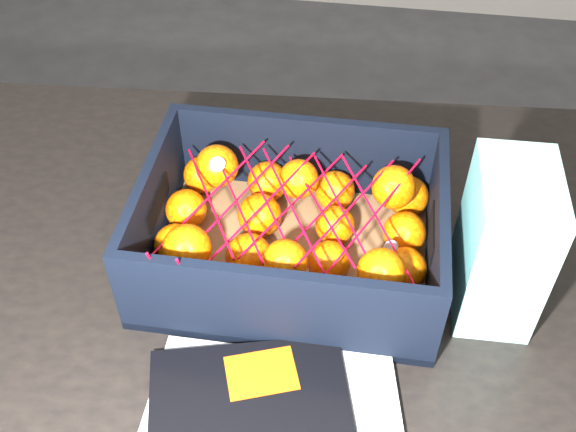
# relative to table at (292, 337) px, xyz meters

# --- Properties ---
(ground) EXTENTS (3.50, 3.50, 0.00)m
(ground) POSITION_rel_table_xyz_m (0.19, 0.34, -0.65)
(ground) COLOR #353538
(ground) RESTS_ON ground
(table) EXTENTS (1.25, 0.88, 0.75)m
(table) POSITION_rel_table_xyz_m (0.00, 0.00, 0.00)
(table) COLOR black
(table) RESTS_ON ground
(produce_crate) EXTENTS (0.36, 0.27, 0.13)m
(produce_crate) POSITION_rel_table_xyz_m (-0.01, 0.05, 0.14)
(produce_crate) COLOR olive
(produce_crate) RESTS_ON table
(clementine_heap) EXTENTS (0.34, 0.25, 0.10)m
(clementine_heap) POSITION_rel_table_xyz_m (-0.01, 0.05, 0.15)
(clementine_heap) COLOR #FF6305
(clementine_heap) RESTS_ON produce_crate
(mesh_net) EXTENTS (0.30, 0.24, 0.09)m
(mesh_net) POSITION_rel_table_xyz_m (-0.02, 0.04, 0.19)
(mesh_net) COLOR red
(mesh_net) RESTS_ON clementine_heap
(retail_carton) EXTENTS (0.09, 0.13, 0.19)m
(retail_carton) POSITION_rel_table_xyz_m (0.23, 0.02, 0.19)
(retail_carton) COLOR white
(retail_carton) RESTS_ON table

